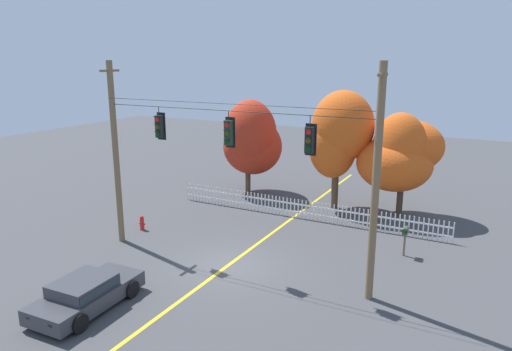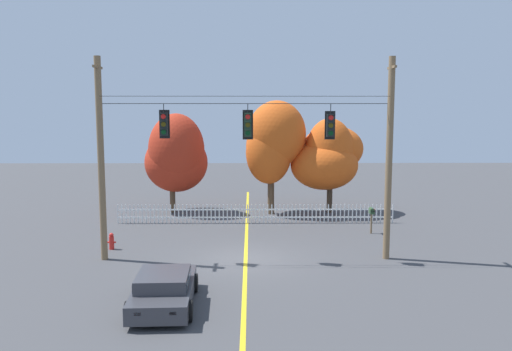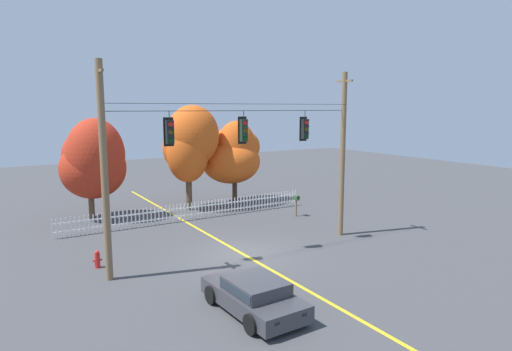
{
  "view_description": "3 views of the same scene",
  "coord_description": "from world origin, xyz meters",
  "px_view_note": "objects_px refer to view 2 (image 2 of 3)",
  "views": [
    {
      "loc": [
        9.5,
        -15.56,
        8.48
      ],
      "look_at": [
        0.78,
        1.03,
        3.79
      ],
      "focal_mm": 32.64,
      "sensor_mm": 36.0,
      "label": 1
    },
    {
      "loc": [
        0.23,
        -21.3,
        6.27
      ],
      "look_at": [
        0.45,
        0.79,
        3.47
      ],
      "focal_mm": 36.25,
      "sensor_mm": 36.0,
      "label": 2
    },
    {
      "loc": [
        -9.69,
        -17.17,
        6.66
      ],
      "look_at": [
        1.01,
        0.43,
        3.52
      ],
      "focal_mm": 31.18,
      "sensor_mm": 36.0,
      "label": 3
    }
  ],
  "objects_px": {
    "traffic_signal_southbound_primary": "(248,125)",
    "autumn_oak_far_east": "(328,157)",
    "fire_hydrant": "(112,241)",
    "roadside_mailbox": "(372,212)",
    "traffic_signal_westbound_side": "(164,124)",
    "parked_car": "(164,288)",
    "traffic_signal_northbound_secondary": "(330,125)",
    "autumn_maple_near_fence": "(175,155)",
    "autumn_maple_mid": "(273,142)"
  },
  "relations": [
    {
      "from": "autumn_maple_near_fence",
      "to": "autumn_oak_far_east",
      "type": "height_order",
      "value": "autumn_maple_near_fence"
    },
    {
      "from": "traffic_signal_northbound_secondary",
      "to": "autumn_oak_far_east",
      "type": "relative_size",
      "value": 0.25
    },
    {
      "from": "traffic_signal_northbound_secondary",
      "to": "parked_car",
      "type": "distance_m",
      "value": 9.53
    },
    {
      "from": "autumn_maple_mid",
      "to": "traffic_signal_northbound_secondary",
      "type": "bearing_deg",
      "value": -78.43
    },
    {
      "from": "fire_hydrant",
      "to": "roadside_mailbox",
      "type": "distance_m",
      "value": 12.83
    },
    {
      "from": "autumn_maple_near_fence",
      "to": "autumn_oak_far_east",
      "type": "bearing_deg",
      "value": -1.88
    },
    {
      "from": "autumn_oak_far_east",
      "to": "fire_hydrant",
      "type": "xyz_separation_m",
      "value": [
        -11.02,
        -8.32,
        -3.1
      ]
    },
    {
      "from": "traffic_signal_southbound_primary",
      "to": "autumn_maple_mid",
      "type": "height_order",
      "value": "autumn_maple_mid"
    },
    {
      "from": "traffic_signal_southbound_primary",
      "to": "autumn_oak_far_east",
      "type": "xyz_separation_m",
      "value": [
        4.82,
        9.89,
        -2.21
      ]
    },
    {
      "from": "roadside_mailbox",
      "to": "fire_hydrant",
      "type": "bearing_deg",
      "value": -166.85
    },
    {
      "from": "traffic_signal_southbound_primary",
      "to": "autumn_maple_mid",
      "type": "distance_m",
      "value": 9.82
    },
    {
      "from": "autumn_maple_near_fence",
      "to": "autumn_maple_mid",
      "type": "distance_m",
      "value": 6.0
    },
    {
      "from": "traffic_signal_westbound_side",
      "to": "traffic_signal_northbound_secondary",
      "type": "xyz_separation_m",
      "value": [
        6.84,
        -0.0,
        -0.05
      ]
    },
    {
      "from": "autumn_maple_mid",
      "to": "autumn_maple_near_fence",
      "type": "bearing_deg",
      "value": 174.52
    },
    {
      "from": "traffic_signal_southbound_primary",
      "to": "fire_hydrant",
      "type": "xyz_separation_m",
      "value": [
        -6.2,
        1.57,
        -5.3
      ]
    },
    {
      "from": "traffic_signal_northbound_secondary",
      "to": "parked_car",
      "type": "height_order",
      "value": "traffic_signal_northbound_secondary"
    },
    {
      "from": "traffic_signal_westbound_side",
      "to": "autumn_maple_mid",
      "type": "distance_m",
      "value": 10.88
    },
    {
      "from": "traffic_signal_westbound_side",
      "to": "parked_car",
      "type": "relative_size",
      "value": 0.35
    },
    {
      "from": "traffic_signal_southbound_primary",
      "to": "traffic_signal_northbound_secondary",
      "type": "bearing_deg",
      "value": -0.01
    },
    {
      "from": "autumn_maple_near_fence",
      "to": "parked_car",
      "type": "bearing_deg",
      "value": -83.33
    },
    {
      "from": "autumn_oak_far_east",
      "to": "parked_car",
      "type": "xyz_separation_m",
      "value": [
        -7.49,
        -15.22,
        -2.87
      ]
    },
    {
      "from": "traffic_signal_southbound_primary",
      "to": "parked_car",
      "type": "distance_m",
      "value": 7.83
    },
    {
      "from": "autumn_maple_mid",
      "to": "roadside_mailbox",
      "type": "relative_size",
      "value": 5.11
    },
    {
      "from": "autumn_oak_far_east",
      "to": "traffic_signal_southbound_primary",
      "type": "bearing_deg",
      "value": -115.98
    },
    {
      "from": "traffic_signal_southbound_primary",
      "to": "traffic_signal_northbound_secondary",
      "type": "height_order",
      "value": "same"
    },
    {
      "from": "autumn_oak_far_east",
      "to": "roadside_mailbox",
      "type": "height_order",
      "value": "autumn_oak_far_east"
    },
    {
      "from": "traffic_signal_westbound_side",
      "to": "autumn_maple_near_fence",
      "type": "xyz_separation_m",
      "value": [
        -1.05,
        10.2,
        -2.17
      ]
    },
    {
      "from": "autumn_maple_near_fence",
      "to": "roadside_mailbox",
      "type": "height_order",
      "value": "autumn_maple_near_fence"
    },
    {
      "from": "parked_car",
      "to": "roadside_mailbox",
      "type": "distance_m",
      "value": 13.3
    },
    {
      "from": "traffic_signal_southbound_primary",
      "to": "traffic_signal_northbound_secondary",
      "type": "xyz_separation_m",
      "value": [
        3.4,
        -0.0,
        -0.02
      ]
    },
    {
      "from": "traffic_signal_westbound_side",
      "to": "roadside_mailbox",
      "type": "height_order",
      "value": "traffic_signal_westbound_side"
    },
    {
      "from": "traffic_signal_westbound_side",
      "to": "parked_car",
      "type": "bearing_deg",
      "value": -81.8
    },
    {
      "from": "traffic_signal_westbound_side",
      "to": "roadside_mailbox",
      "type": "distance_m",
      "value": 11.66
    },
    {
      "from": "traffic_signal_northbound_secondary",
      "to": "roadside_mailbox",
      "type": "xyz_separation_m",
      "value": [
        2.88,
        4.49,
        -4.56
      ]
    },
    {
      "from": "traffic_signal_northbound_secondary",
      "to": "autumn_maple_mid",
      "type": "distance_m",
      "value": 9.92
    },
    {
      "from": "parked_car",
      "to": "fire_hydrant",
      "type": "relative_size",
      "value": 5.43
    },
    {
      "from": "autumn_maple_near_fence",
      "to": "roadside_mailbox",
      "type": "xyz_separation_m",
      "value": [
        10.77,
        -5.71,
        -2.44
      ]
    },
    {
      "from": "autumn_maple_mid",
      "to": "fire_hydrant",
      "type": "distance_m",
      "value": 11.78
    },
    {
      "from": "traffic_signal_southbound_primary",
      "to": "fire_hydrant",
      "type": "bearing_deg",
      "value": 165.76
    },
    {
      "from": "autumn_oak_far_east",
      "to": "autumn_maple_mid",
      "type": "bearing_deg",
      "value": -175.57
    },
    {
      "from": "traffic_signal_northbound_secondary",
      "to": "autumn_maple_mid",
      "type": "relative_size",
      "value": 0.22
    },
    {
      "from": "parked_car",
      "to": "traffic_signal_southbound_primary",
      "type": "bearing_deg",
      "value": 63.38
    },
    {
      "from": "traffic_signal_westbound_side",
      "to": "autumn_maple_mid",
      "type": "bearing_deg",
      "value": 63.17
    },
    {
      "from": "fire_hydrant",
      "to": "roadside_mailbox",
      "type": "xyz_separation_m",
      "value": [
        12.48,
        2.91,
        0.72
      ]
    },
    {
      "from": "traffic_signal_southbound_primary",
      "to": "fire_hydrant",
      "type": "height_order",
      "value": "traffic_signal_southbound_primary"
    },
    {
      "from": "parked_car",
      "to": "autumn_maple_near_fence",
      "type": "bearing_deg",
      "value": 96.67
    },
    {
      "from": "traffic_signal_southbound_primary",
      "to": "autumn_maple_near_fence",
      "type": "bearing_deg",
      "value": 113.76
    },
    {
      "from": "traffic_signal_northbound_secondary",
      "to": "fire_hydrant",
      "type": "xyz_separation_m",
      "value": [
        -9.6,
        1.57,
        -5.28
      ]
    },
    {
      "from": "parked_car",
      "to": "fire_hydrant",
      "type": "bearing_deg",
      "value": 117.05
    },
    {
      "from": "autumn_maple_near_fence",
      "to": "fire_hydrant",
      "type": "bearing_deg",
      "value": -101.21
    }
  ]
}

